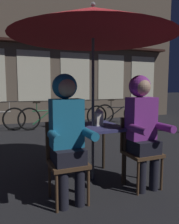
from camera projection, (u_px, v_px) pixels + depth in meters
ground_plane at (93, 179)px, 3.04m from camera, size 60.00×60.00×0.00m
cafe_table at (93, 133)px, 2.97m from camera, size 0.72×0.72×0.74m
patio_umbrella at (93, 23)px, 2.80m from camera, size 2.10×2.10×2.31m
lantern at (99, 117)px, 2.96m from camera, size 0.11×0.11×0.23m
chair_left at (66, 156)px, 2.47m from camera, size 0.40×0.40×0.87m
chair_right at (139, 147)px, 2.83m from camera, size 0.40×0.40×0.87m
person_left_hooded at (67, 126)px, 2.37m from camera, size 0.45×0.56×1.40m
person_right_hooded at (142, 120)px, 2.73m from camera, size 0.45×0.56×1.40m
shopfront_building at (53, 34)px, 7.92m from camera, size 10.00×0.93×6.20m
bicycle_third at (47, 117)px, 6.55m from camera, size 1.68×0.22×0.84m
bicycle_fourth at (81, 116)px, 6.88m from camera, size 1.68×0.19×0.84m
bicycle_fifth at (119, 113)px, 7.56m from camera, size 1.67×0.26×0.84m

